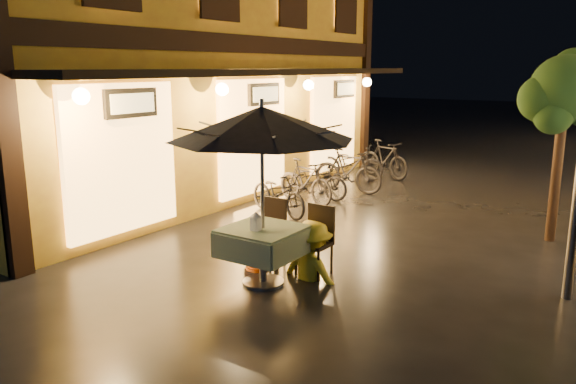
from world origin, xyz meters
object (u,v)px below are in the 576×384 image
Objects in this scene: cafe_table at (263,242)px; person_orange at (260,218)px; patio_umbrella at (262,124)px; table_lantern at (256,220)px; bicycle_0 at (279,193)px; person_yellow at (312,223)px.

person_orange is at bearing 129.21° from cafe_table.
patio_umbrella is at bearing 0.00° from cafe_table.
cafe_table is 0.40× the size of patio_umbrella.
bicycle_0 is (-1.88, 3.25, -0.49)m from table_lantern.
table_lantern reaches higher than bicycle_0.
bicycle_0 is (-1.88, 3.09, -0.16)m from cafe_table.
cafe_table is 0.61× the size of bicycle_0.
person_orange is (-0.41, 0.65, -0.18)m from table_lantern.
person_orange reaches higher than table_lantern.
bicycle_0 is at bearing 121.35° from cafe_table.
cafe_table is at bearing 145.35° from person_orange.
person_yellow reaches higher than table_lantern.
person_yellow reaches higher than bicycle_0.
patio_umbrella is at bearing 57.82° from person_yellow.
cafe_table is 0.67× the size of person_orange.
patio_umbrella reaches higher than person_yellow.
cafe_table is 1.56m from patio_umbrella.
patio_umbrella reaches higher than cafe_table.
person_orange is 3.00m from bicycle_0.
bicycle_0 is at bearing -44.22° from person_orange.
patio_umbrella reaches higher than bicycle_0.
cafe_table is at bearing 90.00° from table_lantern.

